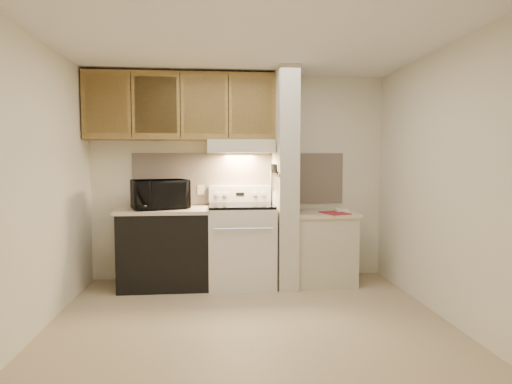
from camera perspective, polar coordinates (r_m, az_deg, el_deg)
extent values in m
plane|color=tan|center=(4.08, -0.91, -16.80)|extent=(3.60, 3.60, 0.00)
plane|color=white|center=(3.94, -0.96, 19.49)|extent=(3.60, 3.60, 0.00)
cube|color=silver|center=(5.30, -2.19, 1.95)|extent=(3.60, 2.50, 0.02)
cube|color=silver|center=(4.09, -26.99, 0.78)|extent=(0.02, 3.00, 2.50)
cube|color=silver|center=(4.34, 23.51, 1.07)|extent=(0.02, 3.00, 2.50)
cube|color=beige|center=(5.29, -2.19, 1.78)|extent=(2.60, 0.02, 0.63)
cube|color=silver|center=(5.06, -1.95, -7.19)|extent=(0.76, 0.65, 0.92)
cube|color=black|center=(4.74, -1.72, -7.48)|extent=(0.50, 0.01, 0.30)
cylinder|color=silver|center=(4.66, -1.69, -4.93)|extent=(0.65, 0.02, 0.02)
cube|color=black|center=(4.98, -1.96, -1.83)|extent=(0.74, 0.64, 0.03)
cube|color=silver|center=(5.26, -2.15, -0.25)|extent=(0.76, 0.08, 0.20)
cube|color=black|center=(5.22, -2.12, -0.29)|extent=(0.10, 0.01, 0.04)
cylinder|color=silver|center=(5.20, -5.20, -0.32)|extent=(0.05, 0.02, 0.05)
cylinder|color=silver|center=(5.21, -4.10, -0.31)|extent=(0.05, 0.02, 0.05)
cylinder|color=silver|center=(5.23, -0.15, -0.28)|extent=(0.05, 0.02, 0.05)
cylinder|color=silver|center=(5.24, 0.94, -0.27)|extent=(0.05, 0.02, 0.05)
cube|color=black|center=(5.10, -11.96, -7.48)|extent=(1.00, 0.63, 0.87)
cube|color=beige|center=(5.02, -12.04, -2.39)|extent=(1.04, 0.67, 0.04)
cube|color=black|center=(4.85, -14.59, -2.34)|extent=(0.24, 0.16, 0.02)
cylinder|color=#22565A|center=(4.99, -11.52, -1.61)|extent=(0.10, 0.10, 0.10)
cube|color=beige|center=(5.28, -7.38, 0.28)|extent=(0.08, 0.01, 0.12)
imported|color=black|center=(4.99, -12.67, -0.30)|extent=(0.71, 0.59, 0.33)
cube|color=beige|center=(5.01, 3.87, 1.81)|extent=(0.22, 0.70, 2.50)
cube|color=olive|center=(4.99, 2.55, 2.38)|extent=(0.01, 0.70, 0.04)
cube|color=black|center=(4.94, 2.56, 2.59)|extent=(0.02, 0.42, 0.04)
cube|color=silver|center=(4.80, 2.66, 1.34)|extent=(0.01, 0.03, 0.16)
cylinder|color=black|center=(4.77, 2.71, 3.13)|extent=(0.02, 0.02, 0.10)
cube|color=silver|center=(4.86, 2.55, 1.26)|extent=(0.01, 0.04, 0.18)
cylinder|color=black|center=(4.86, 2.55, 3.15)|extent=(0.02, 0.02, 0.10)
cube|color=silver|center=(4.94, 2.43, 1.19)|extent=(0.01, 0.04, 0.20)
cylinder|color=black|center=(4.94, 2.43, 3.17)|extent=(0.02, 0.02, 0.10)
cube|color=silver|center=(5.04, 2.28, 1.48)|extent=(0.01, 0.04, 0.16)
cylinder|color=black|center=(5.00, 2.33, 3.18)|extent=(0.02, 0.02, 0.10)
cube|color=silver|center=(5.09, 2.19, 1.40)|extent=(0.01, 0.04, 0.18)
cylinder|color=black|center=(5.11, 2.17, 3.21)|extent=(0.02, 0.02, 0.10)
cube|color=slate|center=(5.16, 2.11, 1.65)|extent=(0.03, 0.10, 0.23)
cube|color=beige|center=(5.21, 8.86, -7.51)|extent=(0.70, 0.60, 0.81)
cube|color=beige|center=(5.14, 8.91, -2.87)|extent=(0.74, 0.64, 0.04)
cube|color=maroon|center=(5.02, 10.45, -2.77)|extent=(0.33, 0.39, 0.01)
cube|color=white|center=(5.16, 11.38, -2.43)|extent=(0.15, 0.11, 0.04)
cube|color=beige|center=(5.08, -2.07, 6.08)|extent=(0.78, 0.44, 0.15)
cube|color=beige|center=(4.87, -1.92, 5.62)|extent=(0.78, 0.04, 0.06)
cube|color=olive|center=(5.17, -9.92, 11.10)|extent=(2.18, 0.33, 0.77)
cube|color=olive|center=(5.14, -19.35, 10.96)|extent=(0.46, 0.01, 0.63)
cube|color=black|center=(5.08, -16.32, 11.11)|extent=(0.01, 0.01, 0.73)
cube|color=olive|center=(5.04, -13.21, 11.23)|extent=(0.46, 0.01, 0.63)
cube|color=black|center=(5.01, -10.06, 11.32)|extent=(0.01, 0.01, 0.73)
cube|color=olive|center=(5.00, -6.88, 11.37)|extent=(0.46, 0.01, 0.63)
cube|color=black|center=(5.00, -3.70, 11.39)|extent=(0.01, 0.01, 0.73)
cube|color=olive|center=(5.01, -0.52, 11.38)|extent=(0.46, 0.01, 0.63)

